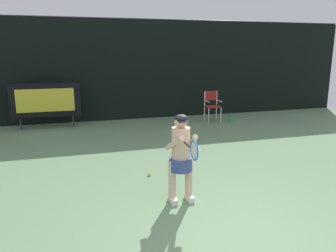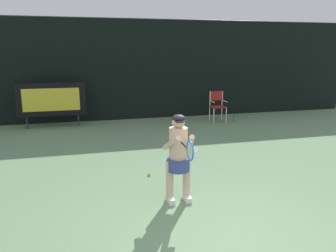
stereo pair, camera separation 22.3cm
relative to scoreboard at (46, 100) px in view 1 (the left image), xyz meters
The scene contains 8 objects.
ground 8.48m from the scoreboard, 70.14° to the right, with size 18.00×22.00×0.03m.
backdrop_screen 3.09m from the scoreboard, 14.79° to the left, with size 18.00×0.12×3.66m.
scoreboard is the anchor object (origin of this frame).
umpire_chair 5.76m from the scoreboard, ahead, with size 0.52×0.44×1.08m.
water_bottle 6.36m from the scoreboard, ahead, with size 0.07×0.07×0.27m.
tennis_player 6.87m from the scoreboard, 68.22° to the right, with size 0.53×0.61×1.52m.
tennis_racket 7.44m from the scoreboard, 70.01° to the right, with size 0.03×0.60×0.31m.
tennis_ball_loose 5.67m from the scoreboard, 65.92° to the right, with size 0.07×0.07×0.07m.
Camera 1 is at (-2.00, -3.65, 2.55)m, focal length 35.23 mm.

